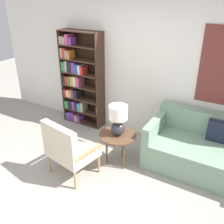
{
  "coord_description": "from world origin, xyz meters",
  "views": [
    {
      "loc": [
        1.77,
        -1.95,
        2.54
      ],
      "look_at": [
        0.09,
        0.95,
        0.9
      ],
      "focal_mm": 40.0,
      "sensor_mm": 36.0,
      "label": 1
    }
  ],
  "objects_px": {
    "armchair": "(67,148)",
    "side_table": "(118,137)",
    "bookshelf": "(78,81)",
    "table_lamp": "(118,119)",
    "couch": "(214,154)"
  },
  "relations": [
    {
      "from": "bookshelf",
      "to": "couch",
      "type": "distance_m",
      "value": 2.84
    },
    {
      "from": "bookshelf",
      "to": "table_lamp",
      "type": "relative_size",
      "value": 3.87
    },
    {
      "from": "bookshelf",
      "to": "armchair",
      "type": "bearing_deg",
      "value": -59.03
    },
    {
      "from": "couch",
      "to": "armchair",
      "type": "bearing_deg",
      "value": -146.45
    },
    {
      "from": "side_table",
      "to": "bookshelf",
      "type": "bearing_deg",
      "value": 147.71
    },
    {
      "from": "couch",
      "to": "side_table",
      "type": "height_order",
      "value": "couch"
    },
    {
      "from": "bookshelf",
      "to": "couch",
      "type": "height_order",
      "value": "bookshelf"
    },
    {
      "from": "armchair",
      "to": "side_table",
      "type": "distance_m",
      "value": 0.81
    },
    {
      "from": "bookshelf",
      "to": "side_table",
      "type": "distance_m",
      "value": 1.71
    },
    {
      "from": "bookshelf",
      "to": "side_table",
      "type": "height_order",
      "value": "bookshelf"
    },
    {
      "from": "bookshelf",
      "to": "couch",
      "type": "xyz_separation_m",
      "value": [
        2.76,
        -0.31,
        -0.59
      ]
    },
    {
      "from": "armchair",
      "to": "table_lamp",
      "type": "bearing_deg",
      "value": 52.92
    },
    {
      "from": "table_lamp",
      "to": "side_table",
      "type": "bearing_deg",
      "value": 154.33
    },
    {
      "from": "armchair",
      "to": "couch",
      "type": "relative_size",
      "value": 0.46
    },
    {
      "from": "bookshelf",
      "to": "armchair",
      "type": "height_order",
      "value": "bookshelf"
    }
  ]
}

